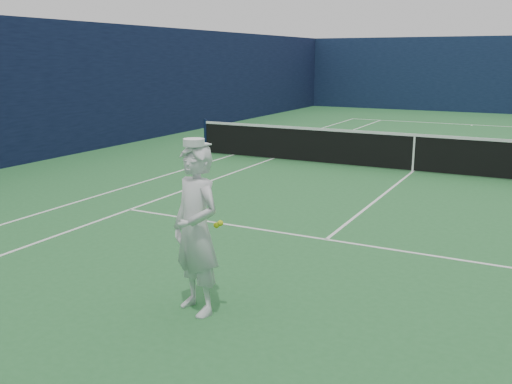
% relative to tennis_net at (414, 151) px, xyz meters
% --- Properties ---
extents(ground, '(80.00, 80.00, 0.00)m').
position_rel_tennis_net_xyz_m(ground, '(0.00, 0.00, -0.55)').
color(ground, '#286933').
rests_on(ground, ground).
extents(court_markings, '(11.03, 23.83, 0.01)m').
position_rel_tennis_net_xyz_m(court_markings, '(0.00, 0.00, -0.55)').
color(court_markings, white).
rests_on(court_markings, ground).
extents(windscreen_fence, '(20.12, 36.12, 4.00)m').
position_rel_tennis_net_xyz_m(windscreen_fence, '(0.00, 0.00, 1.45)').
color(windscreen_fence, '#0F1A37').
rests_on(windscreen_fence, ground).
extents(tennis_net, '(12.88, 0.09, 1.07)m').
position_rel_tennis_net_xyz_m(tennis_net, '(0.00, 0.00, 0.00)').
color(tennis_net, '#141E4C').
rests_on(tennis_net, ground).
extents(tennis_player, '(0.86, 0.75, 2.06)m').
position_rel_tennis_net_xyz_m(tennis_player, '(-0.40, -9.64, 0.45)').
color(tennis_player, white).
rests_on(tennis_player, ground).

